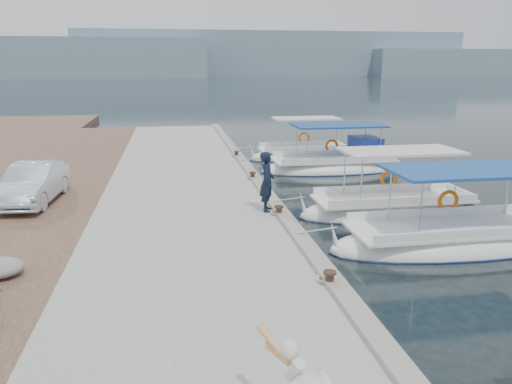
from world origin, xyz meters
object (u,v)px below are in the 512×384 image
(parked_car, at_px, (33,183))
(fisherman, at_px, (267,182))
(fishing_caique_e, at_px, (303,157))
(fishing_caique_d, at_px, (335,167))
(fishing_caique_c, at_px, (392,211))
(fishing_caique_b, at_px, (457,242))

(parked_car, bearing_deg, fisherman, -12.46)
(fishing_caique_e, xyz_separation_m, parked_car, (-11.59, -8.75, 1.03))
(fishing_caique_d, distance_m, parked_car, 13.58)
(fishing_caique_e, distance_m, fisherman, 11.83)
(fishing_caique_d, xyz_separation_m, fisherman, (-4.86, -7.83, 1.25))
(fishing_caique_d, distance_m, fisherman, 9.30)
(fishing_caique_c, xyz_separation_m, parked_car, (-11.97, 1.74, 1.03))
(fishing_caique_b, relative_size, fishing_caique_c, 1.16)
(fishing_caique_b, height_order, fisherman, fisherman)
(fishing_caique_e, bearing_deg, parked_car, -142.94)
(fishing_caique_d, distance_m, fishing_caique_e, 3.28)
(fisherman, bearing_deg, fishing_caique_d, -19.05)
(fishing_caique_c, bearing_deg, fishing_caique_b, -81.03)
(fishing_caique_c, relative_size, parked_car, 1.65)
(fisherman, relative_size, parked_car, 0.47)
(fishing_caique_b, height_order, parked_car, fishing_caique_b)
(parked_car, bearing_deg, fishing_caique_b, -17.33)
(fisherman, height_order, parked_car, fisherman)
(fishing_caique_c, height_order, fisherman, fisherman)
(fisherman, xyz_separation_m, parked_car, (-7.49, 2.26, -0.29))
(fishing_caique_b, distance_m, fishing_caique_e, 13.74)
(fishing_caique_c, bearing_deg, fishing_caique_e, 92.05)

